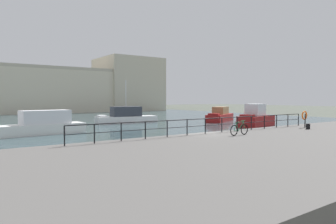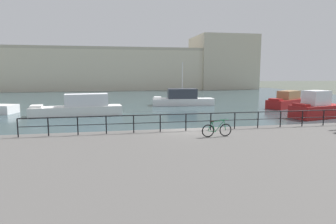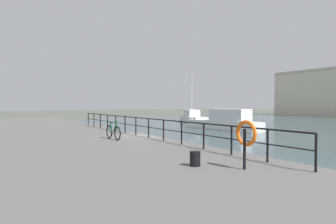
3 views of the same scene
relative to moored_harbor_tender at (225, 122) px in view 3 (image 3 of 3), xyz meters
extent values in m
plane|color=#4C5147|center=(8.29, -13.67, -0.89)|extent=(240.00, 240.00, 0.00)
cube|color=#565451|center=(8.29, -20.17, -0.42)|extent=(56.00, 13.00, 0.94)
cube|color=white|center=(-0.29, -0.03, -0.39)|extent=(9.47, 3.16, 0.98)
cube|color=silver|center=(0.72, 0.08, 0.74)|extent=(4.57, 2.29, 1.29)
cube|color=white|center=(-4.17, -0.45, 0.22)|extent=(1.27, 1.63, 0.24)
cube|color=white|center=(-10.53, 3.72, -0.41)|extent=(7.09, 4.09, 0.95)
cube|color=silver|center=(-11.37, 3.98, 0.58)|extent=(3.16, 2.40, 1.03)
cube|color=white|center=(-13.24, 4.57, 0.18)|extent=(1.23, 1.70, 0.24)
cylinder|color=silver|center=(-11.37, 3.98, 3.81)|extent=(0.10, 0.10, 5.43)
cylinder|color=black|center=(-1.71, -14.42, 0.57)|extent=(0.07, 0.07, 1.05)
cylinder|color=black|center=(-0.11, -14.42, 0.57)|extent=(0.07, 0.07, 1.05)
cylinder|color=black|center=(1.50, -14.42, 0.57)|extent=(0.07, 0.07, 1.05)
cylinder|color=black|center=(3.10, -14.42, 0.57)|extent=(0.07, 0.07, 1.05)
cylinder|color=black|center=(4.71, -14.42, 0.57)|extent=(0.07, 0.07, 1.05)
cylinder|color=black|center=(6.32, -14.42, 0.57)|extent=(0.07, 0.07, 1.05)
cylinder|color=black|center=(7.92, -14.42, 0.57)|extent=(0.07, 0.07, 1.05)
cylinder|color=black|center=(9.53, -14.42, 0.57)|extent=(0.07, 0.07, 1.05)
cylinder|color=black|center=(11.13, -14.42, 0.57)|extent=(0.07, 0.07, 1.05)
cylinder|color=black|center=(12.74, -14.42, 0.57)|extent=(0.07, 0.07, 1.05)
cylinder|color=black|center=(14.34, -14.42, 0.57)|extent=(0.07, 0.07, 1.05)
cylinder|color=black|center=(15.95, -14.42, 0.57)|extent=(0.07, 0.07, 1.05)
cylinder|color=black|center=(17.56, -14.42, 0.57)|extent=(0.07, 0.07, 1.05)
cylinder|color=black|center=(19.16, -14.42, 0.57)|extent=(0.07, 0.07, 1.05)
cylinder|color=black|center=(8.72, -14.42, 1.10)|extent=(20.88, 0.06, 0.06)
cylinder|color=black|center=(8.72, -14.42, 0.63)|extent=(20.88, 0.04, 0.04)
torus|color=black|center=(9.74, -16.33, 0.41)|extent=(0.72, 0.09, 0.72)
torus|color=black|center=(8.69, -16.37, 0.41)|extent=(0.72, 0.09, 0.72)
cylinder|color=#146638|center=(9.38, -16.34, 0.65)|extent=(0.55, 0.06, 0.66)
cylinder|color=#146638|center=(9.02, -16.36, 0.61)|extent=(0.24, 0.05, 0.58)
cylinder|color=#146638|center=(9.28, -16.35, 0.93)|extent=(0.72, 0.07, 0.11)
cylinder|color=#146638|center=(8.91, -16.36, 0.37)|extent=(0.43, 0.05, 0.12)
cylinder|color=#146638|center=(8.81, -16.37, 0.65)|extent=(0.26, 0.05, 0.51)
cylinder|color=#146638|center=(9.69, -16.33, 0.69)|extent=(0.14, 0.04, 0.57)
cube|color=black|center=(8.92, -16.36, 0.94)|extent=(0.22, 0.10, 0.05)
cylinder|color=#146638|center=(9.64, -16.33, 1.02)|extent=(0.52, 0.05, 0.02)
cylinder|color=black|center=(16.80, -16.72, 0.27)|extent=(0.32, 0.32, 0.44)
cylinder|color=black|center=(17.90, -15.81, 0.62)|extent=(0.08, 0.08, 1.15)
torus|color=orange|center=(17.90, -15.75, 1.07)|extent=(0.75, 0.11, 0.75)
camera|label=1|loc=(-6.28, -30.25, 2.50)|focal=32.69mm
camera|label=2|loc=(3.59, -31.38, 3.64)|focal=30.74mm
camera|label=3|loc=(23.74, -21.97, 1.89)|focal=31.29mm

